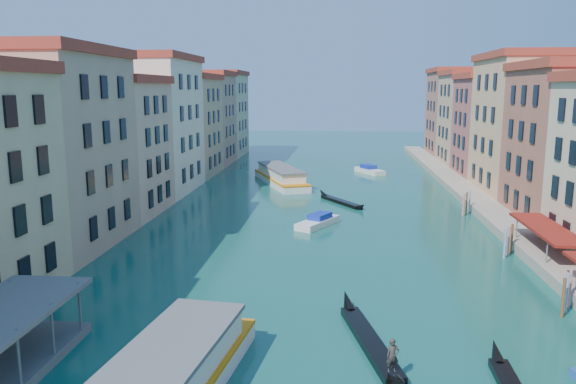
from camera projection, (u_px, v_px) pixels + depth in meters
name	position (u px, v px, depth m)	size (l,w,h in m)	color
left_bank_palazzos	(138.00, 132.00, 80.36)	(12.80, 128.40, 21.00)	tan
right_bank_palazzos	(541.00, 134.00, 75.81)	(12.80, 128.40, 21.00)	#A64B42
quay	(476.00, 200.00, 78.18)	(4.00, 140.00, 1.00)	#A09881
mooring_poles_right	(552.00, 282.00, 42.83)	(1.44, 54.24, 3.20)	brown
vaporetto_far	(281.00, 176.00, 94.54)	(11.28, 19.93, 2.92)	white
gondola_fore	(370.00, 339.00, 35.04)	(4.08, 13.24, 2.67)	black
gondola_far	(340.00, 201.00, 78.83)	(7.21, 10.70, 1.71)	black
motorboat_mid	(318.00, 221.00, 65.66)	(5.18, 7.07, 1.42)	white
motorboat_far	(369.00, 170.00, 106.68)	(5.68, 7.69, 1.55)	white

